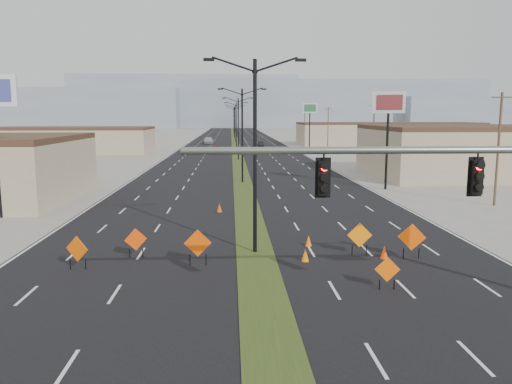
{
  "coord_description": "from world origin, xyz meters",
  "views": [
    {
      "loc": [
        -1.24,
        -13.63,
        7.19
      ],
      "look_at": [
        0.07,
        12.31,
        3.2
      ],
      "focal_mm": 35.0,
      "sensor_mm": 36.0,
      "label": 1
    }
  ],
  "objects_px": {
    "streetlight_6": "(234,120)",
    "construction_sign_3": "(387,271)",
    "pole_sign_east_far": "(310,111)",
    "construction_sign_1": "(136,241)",
    "streetlight_3": "(236,124)",
    "construction_sign_0": "(77,250)",
    "cone_2": "(384,252)",
    "pole_sign_east_near": "(389,110)",
    "streetlight_2": "(238,127)",
    "cone_3": "(219,208)",
    "construction_sign_2": "(198,244)",
    "cone_1": "(309,241)",
    "construction_sign_4": "(360,236)",
    "streetlight_4": "(235,122)",
    "construction_sign_5": "(412,238)",
    "streetlight_5": "(234,121)",
    "car_mid": "(261,144)",
    "streetlight_1": "(242,132)",
    "car_left": "(217,150)",
    "car_far": "(208,141)",
    "cone_0": "(305,255)",
    "streetlight_0": "(255,150)"
  },
  "relations": [
    {
      "from": "streetlight_6",
      "to": "construction_sign_3",
      "type": "height_order",
      "value": "streetlight_6"
    },
    {
      "from": "pole_sign_east_far",
      "to": "construction_sign_1",
      "type": "bearing_deg",
      "value": -83.06
    },
    {
      "from": "streetlight_3",
      "to": "construction_sign_0",
      "type": "relative_size",
      "value": 6.15
    },
    {
      "from": "cone_2",
      "to": "construction_sign_3",
      "type": "bearing_deg",
      "value": -105.91
    },
    {
      "from": "pole_sign_east_near",
      "to": "streetlight_2",
      "type": "bearing_deg",
      "value": 136.3
    },
    {
      "from": "cone_2",
      "to": "cone_3",
      "type": "relative_size",
      "value": 0.99
    },
    {
      "from": "streetlight_6",
      "to": "pole_sign_east_near",
      "type": "relative_size",
      "value": 1.06
    },
    {
      "from": "construction_sign_2",
      "to": "cone_1",
      "type": "bearing_deg",
      "value": 26.01
    },
    {
      "from": "streetlight_3",
      "to": "construction_sign_4",
      "type": "xyz_separation_m",
      "value": [
        5.39,
        -84.8,
        -4.41
      ]
    },
    {
      "from": "streetlight_4",
      "to": "cone_3",
      "type": "distance_m",
      "value": 100.9
    },
    {
      "from": "construction_sign_3",
      "to": "construction_sign_5",
      "type": "height_order",
      "value": "construction_sign_5"
    },
    {
      "from": "pole_sign_east_near",
      "to": "cone_2",
      "type": "bearing_deg",
      "value": -83.76
    },
    {
      "from": "streetlight_4",
      "to": "streetlight_5",
      "type": "relative_size",
      "value": 1.0
    },
    {
      "from": "car_mid",
      "to": "cone_3",
      "type": "height_order",
      "value": "car_mid"
    },
    {
      "from": "streetlight_1",
      "to": "car_left",
      "type": "xyz_separation_m",
      "value": [
        -3.85,
        42.34,
        -4.69
      ]
    },
    {
      "from": "construction_sign_5",
      "to": "pole_sign_east_near",
      "type": "relative_size",
      "value": 0.19
    },
    {
      "from": "streetlight_4",
      "to": "pole_sign_east_near",
      "type": "height_order",
      "value": "streetlight_4"
    },
    {
      "from": "streetlight_3",
      "to": "pole_sign_east_near",
      "type": "xyz_separation_m",
      "value": [
        14.0,
        -61.63,
        2.3
      ]
    },
    {
      "from": "construction_sign_4",
      "to": "construction_sign_5",
      "type": "bearing_deg",
      "value": -14.69
    },
    {
      "from": "car_left",
      "to": "construction_sign_0",
      "type": "xyz_separation_m",
      "value": [
        -4.61,
        -72.94,
        0.23
      ]
    },
    {
      "from": "car_left",
      "to": "car_far",
      "type": "height_order",
      "value": "car_far"
    },
    {
      "from": "streetlight_2",
      "to": "construction_sign_1",
      "type": "xyz_separation_m",
      "value": [
        -6.11,
        -56.69,
        -4.52
      ]
    },
    {
      "from": "streetlight_3",
      "to": "streetlight_5",
      "type": "height_order",
      "value": "same"
    },
    {
      "from": "streetlight_4",
      "to": "cone_0",
      "type": "height_order",
      "value": "streetlight_4"
    },
    {
      "from": "car_left",
      "to": "cone_1",
      "type": "distance_m",
      "value": 69.57
    },
    {
      "from": "streetlight_2",
      "to": "pole_sign_east_near",
      "type": "bearing_deg",
      "value": -67.4
    },
    {
      "from": "streetlight_3",
      "to": "car_left",
      "type": "xyz_separation_m",
      "value": [
        -3.85,
        -13.66,
        -4.69
      ]
    },
    {
      "from": "streetlight_1",
      "to": "car_left",
      "type": "relative_size",
      "value": 2.35
    },
    {
      "from": "streetlight_2",
      "to": "construction_sign_0",
      "type": "bearing_deg",
      "value": -98.22
    },
    {
      "from": "streetlight_0",
      "to": "streetlight_5",
      "type": "height_order",
      "value": "same"
    },
    {
      "from": "streetlight_0",
      "to": "construction_sign_5",
      "type": "xyz_separation_m",
      "value": [
        7.83,
        -1.63,
        -4.34
      ]
    },
    {
      "from": "car_left",
      "to": "cone_0",
      "type": "height_order",
      "value": "car_left"
    },
    {
      "from": "streetlight_4",
      "to": "cone_0",
      "type": "bearing_deg",
      "value": -88.79
    },
    {
      "from": "streetlight_5",
      "to": "pole_sign_east_near",
      "type": "bearing_deg",
      "value": -83.21
    },
    {
      "from": "construction_sign_3",
      "to": "pole_sign_east_far",
      "type": "distance_m",
      "value": 87.9
    },
    {
      "from": "streetlight_6",
      "to": "pole_sign_east_far",
      "type": "relative_size",
      "value": 1.02
    },
    {
      "from": "streetlight_4",
      "to": "car_far",
      "type": "height_order",
      "value": "streetlight_4"
    },
    {
      "from": "streetlight_3",
      "to": "construction_sign_3",
      "type": "bearing_deg",
      "value": -86.69
    },
    {
      "from": "streetlight_4",
      "to": "streetlight_5",
      "type": "bearing_deg",
      "value": 90.0
    },
    {
      "from": "streetlight_0",
      "to": "construction_sign_0",
      "type": "height_order",
      "value": "streetlight_0"
    },
    {
      "from": "cone_3",
      "to": "construction_sign_0",
      "type": "bearing_deg",
      "value": -114.59
    },
    {
      "from": "car_mid",
      "to": "construction_sign_3",
      "type": "relative_size",
      "value": 2.78
    },
    {
      "from": "car_mid",
      "to": "cone_1",
      "type": "height_order",
      "value": "car_mid"
    },
    {
      "from": "streetlight_1",
      "to": "car_far",
      "type": "bearing_deg",
      "value": 95.3
    },
    {
      "from": "streetlight_0",
      "to": "pole_sign_east_near",
      "type": "xyz_separation_m",
      "value": [
        14.0,
        22.37,
        2.3
      ]
    },
    {
      "from": "construction_sign_5",
      "to": "streetlight_6",
      "type": "bearing_deg",
      "value": 109.39
    },
    {
      "from": "car_left",
      "to": "cone_3",
      "type": "xyz_separation_m",
      "value": [
        1.72,
        -59.09,
        -0.39
      ]
    },
    {
      "from": "streetlight_3",
      "to": "construction_sign_5",
      "type": "distance_m",
      "value": 86.09
    },
    {
      "from": "car_mid",
      "to": "pole_sign_east_near",
      "type": "height_order",
      "value": "pole_sign_east_near"
    },
    {
      "from": "streetlight_2",
      "to": "cone_1",
      "type": "distance_m",
      "value": 55.21
    }
  ]
}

